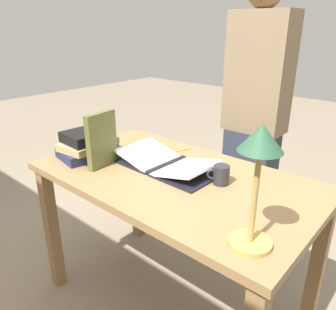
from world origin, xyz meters
name	(u,v)px	position (x,y,z in m)	size (l,w,h in m)	color
ground_plane	(173,302)	(0.00, 0.00, 0.00)	(12.00, 12.00, 0.00)	gray
reading_desk	(173,195)	(0.00, 0.00, 0.66)	(1.31, 0.75, 0.77)	#937047
open_book	(167,163)	(0.08, -0.05, 0.79)	(0.54, 0.29, 0.07)	black
book_stack_tall	(88,145)	(0.49, 0.11, 0.84)	(0.25, 0.32, 0.14)	#1E284C
book_standing_upright	(102,140)	(0.33, 0.15, 0.91)	(0.05, 0.18, 0.27)	brown
reading_lamp	(259,162)	(-0.52, 0.24, 1.06)	(0.14, 0.14, 0.40)	tan
coffee_mug	(221,175)	(-0.21, -0.07, 0.82)	(0.09, 0.07, 0.09)	#28282D
pencil	(177,151)	(0.18, -0.24, 0.78)	(0.05, 0.17, 0.01)	gold
person_reader	(254,126)	(0.00, -0.77, 0.84)	(0.36, 0.22, 1.69)	#2D3342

